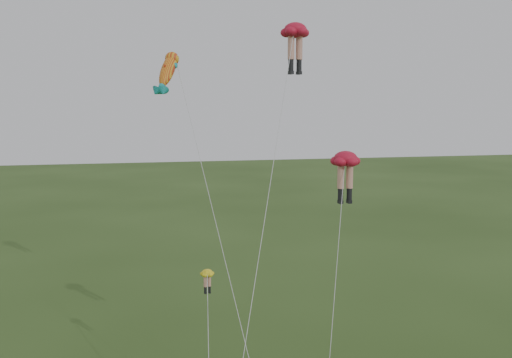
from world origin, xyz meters
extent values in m
ellipsoid|color=#B3122A|center=(4.40, 8.41, 20.54)|extent=(2.00, 2.00, 0.86)
cylinder|color=tan|center=(4.14, 8.37, 19.52)|extent=(0.38, 0.38, 1.32)
cylinder|color=black|center=(4.14, 8.37, 18.53)|extent=(0.30, 0.30, 0.66)
cube|color=black|center=(4.14, 8.37, 18.11)|extent=(0.28, 0.42, 0.19)
cylinder|color=tan|center=(4.66, 8.46, 19.52)|extent=(0.38, 0.38, 1.32)
cylinder|color=black|center=(4.66, 8.46, 18.53)|extent=(0.30, 0.30, 0.66)
cube|color=black|center=(4.66, 8.46, 18.11)|extent=(0.28, 0.42, 0.19)
cylinder|color=silver|center=(1.21, 3.03, 10.59)|extent=(6.41, 10.81, 20.76)
ellipsoid|color=#B3122A|center=(5.24, 2.59, 13.58)|extent=(1.54, 1.54, 0.77)
cylinder|color=tan|center=(5.00, 2.59, 12.67)|extent=(0.34, 0.34, 1.17)
cylinder|color=black|center=(5.00, 2.59, 11.79)|extent=(0.27, 0.27, 0.59)
cube|color=black|center=(5.00, 2.59, 11.41)|extent=(0.19, 0.34, 0.17)
cylinder|color=tan|center=(5.47, 2.59, 12.67)|extent=(0.34, 0.34, 1.17)
cylinder|color=black|center=(5.47, 2.59, 11.79)|extent=(0.27, 0.27, 0.59)
cube|color=black|center=(5.47, 2.59, 11.41)|extent=(0.19, 0.34, 0.17)
cylinder|color=silver|center=(4.12, 0.94, 7.08)|extent=(2.28, 3.34, 13.74)
ellipsoid|color=yellow|center=(-1.21, 6.14, 7.18)|extent=(0.95, 0.95, 0.40)
cylinder|color=tan|center=(-1.33, 6.11, 6.71)|extent=(0.18, 0.18, 0.60)
cylinder|color=black|center=(-1.33, 6.11, 6.26)|extent=(0.14, 0.14, 0.30)
cube|color=black|center=(-1.33, 6.11, 6.06)|extent=(0.14, 0.19, 0.09)
cylinder|color=tan|center=(-1.09, 6.16, 6.71)|extent=(0.18, 0.18, 0.60)
cylinder|color=black|center=(-1.09, 6.16, 6.26)|extent=(0.14, 0.14, 0.30)
cube|color=black|center=(-1.09, 6.16, 6.06)|extent=(0.14, 0.19, 0.09)
ellipsoid|color=gold|center=(-2.70, 11.07, 18.37)|extent=(2.03, 2.55, 2.65)
sphere|color=gold|center=(-2.70, 11.07, 18.37)|extent=(1.43, 1.55, 1.27)
cone|color=teal|center=(-2.70, 11.07, 18.37)|extent=(1.23, 1.40, 1.18)
cone|color=teal|center=(-2.70, 11.07, 18.37)|extent=(1.23, 1.40, 1.18)
cone|color=teal|center=(-2.70, 11.07, 18.37)|extent=(0.69, 0.79, 0.66)
cone|color=teal|center=(-2.70, 11.07, 18.37)|extent=(0.69, 0.79, 0.66)
cone|color=#AC2A12|center=(-2.70, 11.07, 18.37)|extent=(0.72, 0.80, 0.66)
cylinder|color=silver|center=(-0.95, 5.44, 9.29)|extent=(3.52, 11.29, 18.17)
camera|label=1|loc=(-5.67, -23.73, 16.02)|focal=40.00mm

